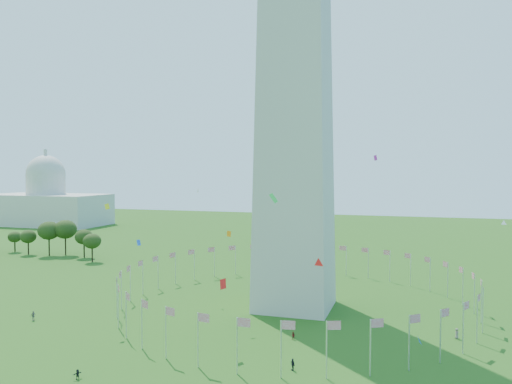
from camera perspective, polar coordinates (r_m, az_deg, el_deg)
flag_ring at (r=118.63m, az=4.45°, el=-10.92°), size 80.24×80.24×9.00m
capitol_building at (r=318.23m, az=-22.87°, el=0.65°), size 70.00×35.00×46.00m
kites_aloft at (r=89.02m, az=5.86°, el=-6.14°), size 92.85×72.60×30.54m
tree_line_west at (r=203.31m, az=-22.82°, el=-5.15°), size 55.21×16.09×13.08m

